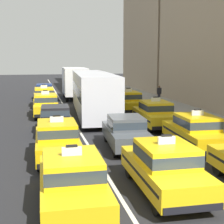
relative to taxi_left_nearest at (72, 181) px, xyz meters
The scene contains 19 objects.
ground_plane 3.66m from the taxi_left_nearest, 27.06° to the right, with size 160.00×160.00×0.00m, color #232326.
lane_stripe_left_center 18.47m from the taxi_left_nearest, 85.14° to the left, with size 0.14×80.00×0.01m, color silver.
lane_stripe_center_right 19.01m from the taxi_left_nearest, 75.47° to the left, with size 0.14×80.00×0.01m, color silver.
sidewalk_curb 16.95m from the taxi_left_nearest, 52.25° to the left, with size 4.00×90.00×0.15m, color gray.
taxi_left_nearest is the anchor object (origin of this frame).
taxi_left_second 5.12m from the taxi_left_nearest, 91.05° to the left, with size 1.88×4.58×1.96m.
sedan_left_third 10.50m from the taxi_left_nearest, 89.21° to the left, with size 1.93×4.37×1.58m.
taxi_left_fourth 16.29m from the taxi_left_nearest, 90.76° to the left, with size 1.82×4.56×1.96m.
taxi_left_fifth 21.58m from the taxi_left_nearest, 90.45° to the left, with size 1.83×4.56×1.96m.
sedan_left_sixth 27.06m from the taxi_left_nearest, 89.98° to the left, with size 1.90×4.36×1.58m.
taxi_center_nearest 3.13m from the taxi_left_nearest, 11.50° to the left, with size 1.88×4.59×1.96m.
sedan_center_second 7.02m from the taxi_left_nearest, 62.30° to the left, with size 2.03×4.40×1.58m.
bus_center_third 15.73m from the taxi_left_nearest, 78.13° to the left, with size 3.22×11.34×3.22m.
box_truck_center_fourth 26.75m from the taxi_left_nearest, 83.37° to the left, with size 2.43×7.01×3.27m.
taxi_right_second 8.43m from the taxi_left_nearest, 39.53° to the left, with size 1.98×4.62×1.96m.
taxi_right_third 12.39m from the taxi_left_nearest, 59.23° to the left, with size 1.99×4.63×1.96m.
taxi_right_fourth 17.89m from the taxi_left_nearest, 69.54° to the left, with size 1.83×4.57×1.96m.
taxi_right_fifth 23.54m from the taxi_left_nearest, 74.59° to the left, with size 1.99×4.63×1.96m.
pedestrian_mid_block 22.39m from the taxi_left_nearest, 63.23° to the left, with size 0.36×0.24×1.65m.
Camera 1 is at (-4.11, -7.83, 4.40)m, focal length 55.11 mm.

